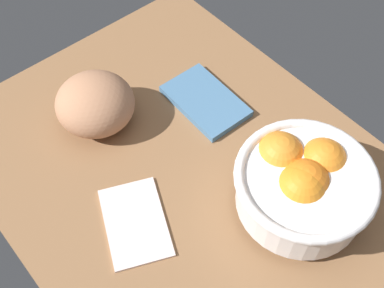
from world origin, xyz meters
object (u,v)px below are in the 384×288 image
Objects in this scene: fruit_bowl at (302,183)px; bread_loaf at (95,104)px; napkin_folded at (136,223)px; napkin_spare at (205,101)px.

bread_loaf is (34.34, 14.50, -1.38)cm from fruit_bowl.
fruit_bowl is at bearing -157.11° from bread_loaf.
bread_loaf is 0.96× the size of napkin_folded.
napkin_folded is at bearing 160.91° from bread_loaf.
fruit_bowl is at bearing -121.79° from napkin_folded.
bread_loaf reaches higher than napkin_spare.
napkin_folded is 0.92× the size of napkin_spare.
bread_loaf is at bearing 61.76° from napkin_spare.
bread_loaf is at bearing 22.89° from fruit_bowl.
fruit_bowl is 1.56× the size of bread_loaf.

